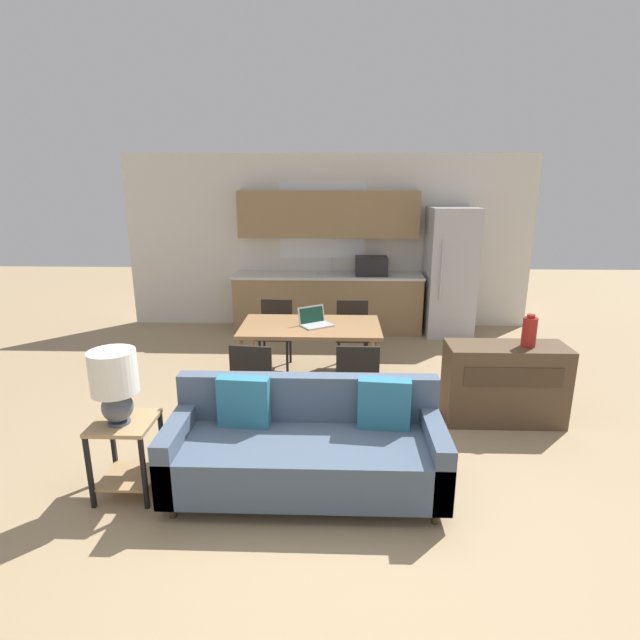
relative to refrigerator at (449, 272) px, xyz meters
name	(u,v)px	position (x,y,z in m)	size (l,w,h in m)	color
ground_plane	(317,492)	(-1.85, -4.20, -0.96)	(20.00, 20.00, 0.00)	#9E8460
wall_back	(328,242)	(-1.85, 0.43, 0.40)	(6.40, 0.07, 2.70)	silver
kitchen_counter	(329,277)	(-1.83, 0.13, -0.12)	(2.91, 0.65, 2.15)	#8E704C
refrigerator	(449,272)	(0.00, 0.00, 0.00)	(0.69, 0.79, 1.92)	#B7BABC
dining_table	(311,331)	(-1.99, -2.30, -0.25)	(1.52, 0.87, 0.78)	olive
couch	(306,447)	(-1.93, -4.13, -0.62)	(2.05, 0.80, 0.86)	#3D2D1E
side_table	(126,445)	(-3.27, -4.24, -0.56)	(0.44, 0.44, 0.60)	tan
table_lamp	(114,381)	(-3.29, -4.27, -0.03)	(0.33, 0.33, 0.56)	#4C515B
credenza	(504,383)	(-0.06, -2.94, -0.57)	(1.14, 0.46, 0.78)	brown
vase	(529,332)	(0.11, -2.97, -0.03)	(0.13, 0.13, 0.32)	maroon
dining_chair_near_left	(255,378)	(-2.48, -3.09, -0.48)	(0.46, 0.46, 0.84)	black
dining_chair_near_right	(357,378)	(-1.50, -3.07, -0.48)	(0.43, 0.43, 0.84)	black
dining_chair_far_left	(276,330)	(-2.47, -1.50, -0.48)	(0.43, 0.43, 0.84)	black
dining_chair_far_right	(352,331)	(-1.50, -1.51, -0.48)	(0.42, 0.42, 0.84)	black
laptop	(314,321)	(-1.95, -2.29, -0.14)	(0.41, 0.39, 0.20)	#B7BABC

